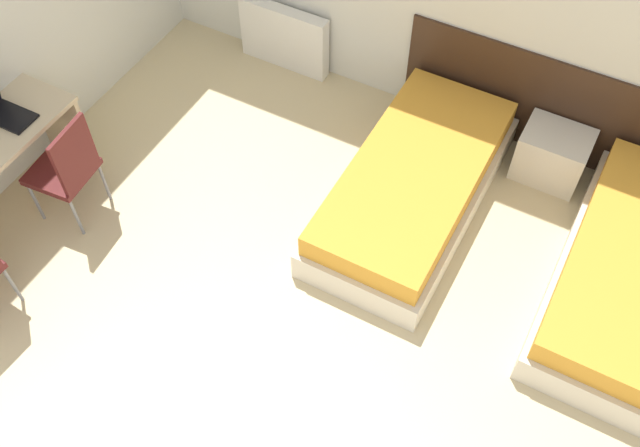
{
  "coord_description": "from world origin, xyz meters",
  "views": [
    {
      "loc": [
        1.33,
        -0.14,
        4.29
      ],
      "look_at": [
        0.0,
        2.32,
        0.55
      ],
      "focal_mm": 40.0,
      "sensor_mm": 36.0,
      "label": 1
    }
  ],
  "objects_px": {
    "chair_near_laptop": "(66,167)",
    "laptop": "(1,108)",
    "bed_near_door": "(633,274)",
    "nightstand": "(552,155)",
    "bed_near_window": "(413,186)"
  },
  "relations": [
    {
      "from": "bed_near_door",
      "to": "nightstand",
      "type": "bearing_deg",
      "value": 135.34
    },
    {
      "from": "chair_near_laptop",
      "to": "laptop",
      "type": "xyz_separation_m",
      "value": [
        -0.49,
        0.03,
        0.32
      ]
    },
    {
      "from": "bed_near_window",
      "to": "nightstand",
      "type": "distance_m",
      "value": 1.14
    },
    {
      "from": "bed_near_door",
      "to": "nightstand",
      "type": "xyz_separation_m",
      "value": [
        -0.81,
        0.8,
        -0.0
      ]
    },
    {
      "from": "bed_near_window",
      "to": "bed_near_door",
      "type": "xyz_separation_m",
      "value": [
        1.63,
        0.0,
        0.0
      ]
    },
    {
      "from": "chair_near_laptop",
      "to": "laptop",
      "type": "distance_m",
      "value": 0.59
    },
    {
      "from": "bed_near_window",
      "to": "laptop",
      "type": "distance_m",
      "value": 2.97
    },
    {
      "from": "bed_near_window",
      "to": "bed_near_door",
      "type": "relative_size",
      "value": 1.0
    },
    {
      "from": "nightstand",
      "to": "chair_near_laptop",
      "type": "bearing_deg",
      "value": -145.45
    },
    {
      "from": "bed_near_window",
      "to": "bed_near_door",
      "type": "bearing_deg",
      "value": 0.0
    },
    {
      "from": "nightstand",
      "to": "laptop",
      "type": "distance_m",
      "value": 4.05
    },
    {
      "from": "laptop",
      "to": "chair_near_laptop",
      "type": "bearing_deg",
      "value": -4.63
    },
    {
      "from": "chair_near_laptop",
      "to": "bed_near_door",
      "type": "bearing_deg",
      "value": 13.18
    },
    {
      "from": "chair_near_laptop",
      "to": "bed_near_window",
      "type": "bearing_deg",
      "value": 24.95
    },
    {
      "from": "bed_near_door",
      "to": "bed_near_window",
      "type": "bearing_deg",
      "value": 180.0
    }
  ]
}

